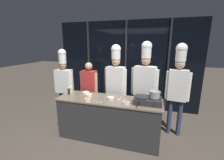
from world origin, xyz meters
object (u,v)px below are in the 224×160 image
Objects in this scene: squeeze_bottle_soy at (69,91)px; prep_bowl_carrots at (88,100)px; serving_spoon_solid at (100,102)px; squeeze_bottle_oil at (71,89)px; chef_head at (64,81)px; prep_bowl_bean_sprouts at (111,98)px; chef_pastry at (178,82)px; prep_bowl_mushrooms at (126,103)px; portable_stove at (148,100)px; stock_pot at (155,94)px; serving_spoon_slotted at (118,96)px; prep_bowl_bell_pepper at (118,98)px; frying_pan at (142,96)px; chef_line at (145,81)px; prep_bowl_chicken at (89,95)px; prep_bowl_onion at (86,93)px; chef_sous at (116,80)px; person_guest at (89,87)px.

squeeze_bottle_soy is 1.39× the size of prep_bowl_carrots.
squeeze_bottle_oil is at bearing 156.11° from serving_spoon_solid.
chef_head is at bearing 132.27° from squeeze_bottle_soy.
prep_bowl_bean_sprouts is 1.47m from chef_pastry.
serving_spoon_solid is 0.11× the size of chef_head.
prep_bowl_bean_sprouts is 0.37m from prep_bowl_mushrooms.
chef_pastry reaches higher than portable_stove.
squeeze_bottle_oil is at bearing 175.27° from stock_pot.
prep_bowl_mushrooms is (1.38, -0.31, -0.06)m from squeeze_bottle_oil.
squeeze_bottle_oil is 0.71m from prep_bowl_carrots.
chef_pastry is (1.23, 0.32, 0.32)m from serving_spoon_slotted.
prep_bowl_bean_sprouts is at bearing 23.84° from prep_bowl_carrots.
portable_stove is 4.88× the size of prep_bowl_bell_pepper.
portable_stove is 0.98× the size of frying_pan.
prep_bowl_bell_pepper is 0.82m from chef_line.
squeeze_bottle_soy is (0.02, -0.12, 0.00)m from squeeze_bottle_oil.
squeeze_bottle_oil is at bearing -176.96° from serving_spoon_slotted.
prep_bowl_chicken is (-0.10, 0.27, -0.00)m from prep_bowl_carrots.
squeeze_bottle_soy is 1.12× the size of prep_bowl_onion.
serving_spoon_solid is at bearing -120.23° from serving_spoon_slotted.
prep_bowl_onion is at bearing 39.14° from chef_sous.
squeeze_bottle_oil is at bearing 30.71° from chef_sous.
chef_sous is (0.48, 0.52, 0.26)m from prep_bowl_chicken.
portable_stove is 3.62× the size of prep_bowl_bean_sprouts.
stock_pot is at bearing -2.24° from prep_bowl_bell_pepper.
frying_pan reaches higher than portable_stove.
prep_bowl_bell_pepper is at bearing 30.46° from chef_pastry.
person_guest is (-1.59, 0.52, -0.13)m from stock_pot.
prep_bowl_bell_pepper is at bearing 20.85° from prep_bowl_bean_sprouts.
frying_pan is 0.83m from serving_spoon_solid.
portable_stove is at bearing 166.90° from person_guest.
prep_bowl_chicken is (-0.53, 0.08, -0.01)m from prep_bowl_bean_sprouts.
chef_pastry is at bearing 35.44° from prep_bowl_mushrooms.
prep_bowl_carrots reaches higher than serving_spoon_slotted.
prep_bowl_bean_sprouts is 0.07× the size of chef_line.
prep_bowl_carrots and prep_bowl_chicken have the same top height.
frying_pan reaches higher than prep_bowl_onion.
serving_spoon_solid is at bearing -40.04° from prep_bowl_onion.
prep_bowl_bean_sprouts reaches higher than prep_bowl_mushrooms.
chef_pastry is at bearing 42.96° from portable_stove.
person_guest is at bearing 59.70° from squeeze_bottle_soy.
chef_sous reaches higher than squeeze_bottle_oil.
squeeze_bottle_soy reaches higher than frying_pan.
chef_line is at bearing -176.41° from chef_head.
chef_line is at bearing -0.64° from chef_pastry.
serving_spoon_slotted is (-0.65, 0.22, -0.05)m from portable_stove.
prep_bowl_bell_pepper is (-0.48, 0.03, -0.11)m from frying_pan.
squeeze_bottle_soy is at bearing 178.65° from frying_pan.
stock_pot is 1.06× the size of serving_spoon_solid.
prep_bowl_mushrooms is at bearing 154.22° from person_guest.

